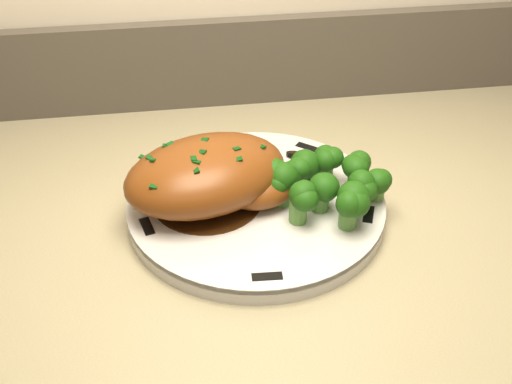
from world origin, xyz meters
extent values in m
cube|color=tan|center=(-0.04, 1.67, 0.85)|extent=(2.00, 0.66, 0.03)
cube|color=#4C443A|center=(-0.04, 1.99, 0.92)|extent=(2.00, 0.02, 0.12)
cylinder|color=silver|center=(0.04, 1.73, 0.87)|extent=(0.35, 0.35, 0.02)
cube|color=black|center=(0.12, 1.83, 0.88)|extent=(0.03, 0.03, 0.00)
cube|color=black|center=(-0.02, 1.83, 0.88)|extent=(0.03, 0.02, 0.00)
cube|color=black|center=(-0.07, 1.70, 0.88)|extent=(0.02, 0.03, 0.00)
cube|color=black|center=(0.04, 1.61, 0.88)|extent=(0.03, 0.01, 0.00)
cube|color=black|center=(0.16, 1.69, 0.88)|extent=(0.02, 0.03, 0.00)
cylinder|color=#311908|center=(-0.01, 1.74, 0.88)|extent=(0.12, 0.12, 0.00)
ellipsoid|color=brown|center=(-0.01, 1.74, 0.92)|extent=(0.20, 0.17, 0.07)
ellipsoid|color=brown|center=(0.05, 1.73, 0.90)|extent=(0.10, 0.08, 0.04)
cube|color=#0C3A0E|center=(-0.06, 1.73, 0.94)|extent=(0.01, 0.01, 0.00)
cube|color=#0C3A0E|center=(-0.04, 1.73, 0.95)|extent=(0.01, 0.01, 0.00)
cube|color=#0C3A0E|center=(-0.02, 1.74, 0.95)|extent=(0.01, 0.01, 0.00)
cube|color=#0C3A0E|center=(0.00, 1.75, 0.95)|extent=(0.01, 0.01, 0.00)
cube|color=#0C3A0E|center=(0.02, 1.75, 0.95)|extent=(0.01, 0.01, 0.00)
cube|color=#0C3A0E|center=(0.04, 1.76, 0.94)|extent=(0.01, 0.01, 0.00)
cylinder|color=black|center=(0.09, 1.78, 0.88)|extent=(0.02, 0.01, 0.01)
cylinder|color=black|center=(0.09, 1.79, 0.89)|extent=(0.02, 0.02, 0.01)
cylinder|color=black|center=(0.08, 1.80, 0.89)|extent=(0.02, 0.02, 0.01)
cylinder|color=black|center=(0.07, 1.80, 0.88)|extent=(0.02, 0.02, 0.01)
cylinder|color=black|center=(0.05, 1.80, 0.89)|extent=(0.02, 0.02, 0.01)
cylinder|color=black|center=(0.04, 1.80, 0.89)|extent=(0.02, 0.02, 0.01)
cylinder|color=black|center=(0.03, 1.79, 0.88)|extent=(0.02, 0.02, 0.01)
cylinder|color=black|center=(0.03, 1.78, 0.89)|extent=(0.02, 0.02, 0.00)
cylinder|color=black|center=(0.03, 1.77, 0.89)|extent=(0.02, 0.03, 0.01)
cylinder|color=black|center=(0.04, 1.77, 0.88)|extent=(0.03, 0.03, 0.02)
cylinder|color=black|center=(0.05, 1.76, 0.89)|extent=(0.02, 0.02, 0.01)
cylinder|color=black|center=(0.07, 1.76, 0.89)|extent=(0.03, 0.03, 0.01)
cylinder|color=black|center=(0.08, 1.77, 0.88)|extent=(0.03, 0.03, 0.01)
cylinder|color=black|center=(0.09, 1.77, 0.89)|extent=(0.03, 0.03, 0.01)
cylinder|color=#59913D|center=(0.09, 1.74, 0.89)|extent=(0.02, 0.02, 0.02)
sphere|color=#0F3708|center=(0.09, 1.74, 0.91)|extent=(0.03, 0.03, 0.03)
cylinder|color=#59913D|center=(0.12, 1.75, 0.89)|extent=(0.02, 0.02, 0.02)
sphere|color=#0F3708|center=(0.12, 1.75, 0.91)|extent=(0.03, 0.03, 0.03)
cylinder|color=#59913D|center=(0.16, 1.74, 0.89)|extent=(0.02, 0.02, 0.02)
sphere|color=#0F3708|center=(0.16, 1.74, 0.91)|extent=(0.03, 0.03, 0.03)
cylinder|color=#59913D|center=(0.11, 1.70, 0.89)|extent=(0.02, 0.02, 0.02)
sphere|color=#0F3708|center=(0.11, 1.70, 0.91)|extent=(0.03, 0.03, 0.03)
cylinder|color=#59913D|center=(0.14, 1.70, 0.89)|extent=(0.02, 0.02, 0.02)
sphere|color=#0F3708|center=(0.14, 1.70, 0.91)|extent=(0.03, 0.03, 0.03)
cylinder|color=#59913D|center=(0.17, 1.72, 0.89)|extent=(0.02, 0.02, 0.02)
sphere|color=#0F3708|center=(0.17, 1.72, 0.91)|extent=(0.03, 0.03, 0.03)
cylinder|color=#59913D|center=(0.08, 1.69, 0.89)|extent=(0.02, 0.02, 0.02)
sphere|color=#0F3708|center=(0.08, 1.69, 0.91)|extent=(0.03, 0.03, 0.03)
cylinder|color=#59913D|center=(0.13, 1.67, 0.89)|extent=(0.02, 0.02, 0.02)
sphere|color=#0F3708|center=(0.13, 1.67, 0.91)|extent=(0.03, 0.03, 0.03)
cylinder|color=#59913D|center=(0.07, 1.72, 0.89)|extent=(0.02, 0.02, 0.02)
sphere|color=#0F3708|center=(0.07, 1.72, 0.91)|extent=(0.03, 0.03, 0.03)
camera|label=1|loc=(-0.04, 1.19, 1.30)|focal=45.00mm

